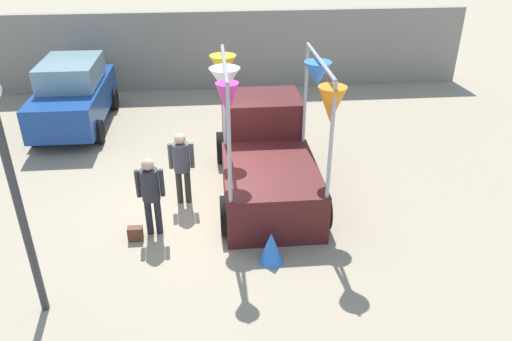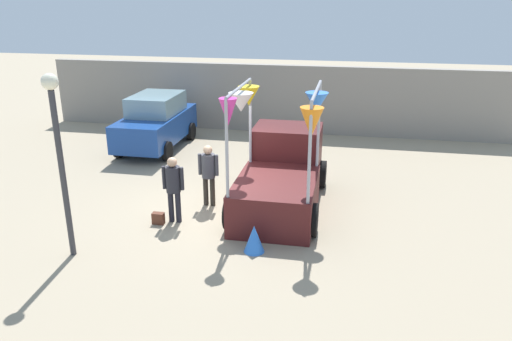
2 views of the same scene
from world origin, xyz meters
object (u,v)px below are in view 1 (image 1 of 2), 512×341
at_px(vendor_truck, 265,151).
at_px(person_vendor, 182,162).
at_px(person_customer, 151,190).
at_px(street_lamp, 9,171).
at_px(parked_car, 73,94).
at_px(folded_kite_bundle_azure, 271,248).
at_px(handbag, 135,234).

xyz_separation_m(vendor_truck, person_vendor, (-1.80, -0.52, 0.09)).
height_order(person_customer, street_lamp, street_lamp).
relative_size(person_customer, person_vendor, 1.01).
bearing_deg(parked_car, vendor_truck, -38.67).
distance_m(vendor_truck, folded_kite_bundle_azure, 2.78).
relative_size(vendor_truck, handbag, 14.50).
bearing_deg(street_lamp, folded_kite_bundle_azure, 12.80).
bearing_deg(parked_car, person_vendor, -54.70).
height_order(person_customer, folded_kite_bundle_azure, person_customer).
bearing_deg(vendor_truck, parked_car, 141.33).
bearing_deg(street_lamp, vendor_truck, 42.40).
height_order(parked_car, handbag, parked_car).
relative_size(person_vendor, handbag, 5.75).
xyz_separation_m(parked_car, folded_kite_bundle_azure, (4.82, -6.72, -0.64)).
relative_size(vendor_truck, person_customer, 2.50).
height_order(person_vendor, street_lamp, street_lamp).
bearing_deg(person_customer, folded_kite_bundle_azure, -26.83).
relative_size(street_lamp, folded_kite_bundle_azure, 6.32).
height_order(person_vendor, folded_kite_bundle_azure, person_vendor).
bearing_deg(parked_car, handbag, -68.31).
bearing_deg(folded_kite_bundle_azure, street_lamp, -167.20).
relative_size(parked_car, person_customer, 2.47).
relative_size(handbag, folded_kite_bundle_azure, 0.47).
bearing_deg(person_customer, person_vendor, 64.29).
height_order(street_lamp, folded_kite_bundle_azure, street_lamp).
height_order(person_customer, person_vendor, person_customer).
height_order(vendor_truck, person_customer, vendor_truck).
distance_m(parked_car, street_lamp, 7.80).
bearing_deg(person_customer, parked_car, 115.36).
bearing_deg(folded_kite_bundle_azure, person_customer, 153.17).
bearing_deg(handbag, parked_car, 111.69).
xyz_separation_m(parked_car, person_vendor, (3.20, -4.52, 0.02)).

